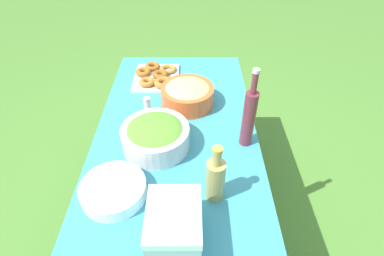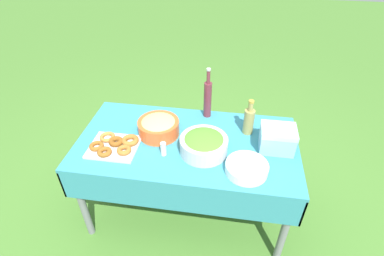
{
  "view_description": "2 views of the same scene",
  "coord_description": "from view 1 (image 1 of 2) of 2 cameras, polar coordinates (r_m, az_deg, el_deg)",
  "views": [
    {
      "loc": [
        1.13,
        0.08,
        1.69
      ],
      "look_at": [
        0.03,
        0.08,
        0.74
      ],
      "focal_mm": 28.0,
      "sensor_mm": 36.0,
      "label": 1
    },
    {
      "loc": [
        0.27,
        -1.55,
        2.01
      ],
      "look_at": [
        0.03,
        0.01,
        0.82
      ],
      "focal_mm": 28.0,
      "sensor_mm": 36.0,
      "label": 2
    }
  ],
  "objects": [
    {
      "name": "donut_platter",
      "position": [
        1.87,
        -6.76,
        9.75
      ],
      "size": [
        0.34,
        0.27,
        0.05
      ],
      "color": "silver",
      "rests_on": "picnic_table"
    },
    {
      "name": "ground_plane",
      "position": [
        2.03,
        -2.3,
        -15.39
      ],
      "size": [
        14.0,
        14.0,
        0.0
      ],
      "primitive_type": "plane",
      "color": "#477A2D"
    },
    {
      "name": "cooler_box",
      "position": [
        1.05,
        -3.39,
        -18.17
      ],
      "size": [
        0.22,
        0.18,
        0.16
      ],
      "color": "#8CC6E5",
      "rests_on": "picnic_table"
    },
    {
      "name": "olive_oil_bottle",
      "position": [
        1.14,
        4.47,
        -9.59
      ],
      "size": [
        0.07,
        0.07,
        0.26
      ],
      "color": "#998E4C",
      "rests_on": "picnic_table"
    },
    {
      "name": "pasta_bowl",
      "position": [
        1.62,
        -0.89,
        6.52
      ],
      "size": [
        0.28,
        0.28,
        0.13
      ],
      "color": "#E05B28",
      "rests_on": "picnic_table"
    },
    {
      "name": "picnic_table",
      "position": [
        1.56,
        -2.89,
        -2.71
      ],
      "size": [
        1.5,
        0.79,
        0.71
      ],
      "color": "teal",
      "rests_on": "ground_plane"
    },
    {
      "name": "salad_bowl",
      "position": [
        1.36,
        -6.98,
        -1.39
      ],
      "size": [
        0.31,
        0.31,
        0.13
      ],
      "color": "silver",
      "rests_on": "picnic_table"
    },
    {
      "name": "salt_shaker",
      "position": [
        1.58,
        -8.52,
        4.25
      ],
      "size": [
        0.04,
        0.04,
        0.1
      ],
      "color": "white",
      "rests_on": "picnic_table"
    },
    {
      "name": "wine_bottle",
      "position": [
        1.34,
        10.81,
        2.12
      ],
      "size": [
        0.06,
        0.06,
        0.39
      ],
      "color": "maroon",
      "rests_on": "picnic_table"
    },
    {
      "name": "plate_stack",
      "position": [
        1.23,
        -14.7,
        -11.36
      ],
      "size": [
        0.26,
        0.26,
        0.06
      ],
      "color": "white",
      "rests_on": "picnic_table"
    }
  ]
}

